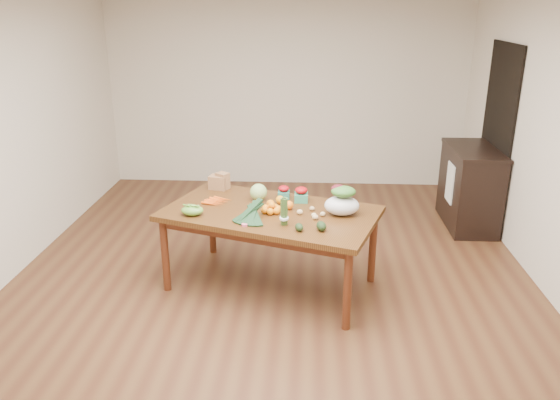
# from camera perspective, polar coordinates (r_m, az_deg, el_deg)

# --- Properties ---
(floor) EXTENTS (6.00, 6.00, 0.00)m
(floor) POSITION_cam_1_polar(r_m,az_deg,el_deg) (5.31, -0.81, -8.22)
(floor) COLOR brown
(floor) RESTS_ON ground
(room_walls) EXTENTS (5.02, 6.02, 2.70)m
(room_walls) POSITION_cam_1_polar(r_m,az_deg,el_deg) (4.82, -0.89, 6.06)
(room_walls) COLOR beige
(room_walls) RESTS_ON floor
(dining_table) EXTENTS (2.10, 1.59, 0.75)m
(dining_table) POSITION_cam_1_polar(r_m,az_deg,el_deg) (5.03, -1.00, -5.12)
(dining_table) COLOR #523113
(dining_table) RESTS_ON floor
(doorway_dark) EXTENTS (0.02, 1.00, 2.10)m
(doorway_dark) POSITION_cam_1_polar(r_m,az_deg,el_deg) (6.78, 21.66, 6.15)
(doorway_dark) COLOR black
(doorway_dark) RESTS_ON floor
(cabinet) EXTENTS (0.52, 1.02, 0.94)m
(cabinet) POSITION_cam_1_polar(r_m,az_deg,el_deg) (6.76, 19.21, 1.28)
(cabinet) COLOR black
(cabinet) RESTS_ON floor
(dish_towel) EXTENTS (0.02, 0.28, 0.45)m
(dish_towel) POSITION_cam_1_polar(r_m,az_deg,el_deg) (6.58, 17.33, 1.73)
(dish_towel) COLOR white
(dish_towel) RESTS_ON cabinet
(paper_bag) EXTENTS (0.28, 0.26, 0.16)m
(paper_bag) POSITION_cam_1_polar(r_m,az_deg,el_deg) (5.47, -6.46, 1.99)
(paper_bag) COLOR #936542
(paper_bag) RESTS_ON dining_table
(cabbage) EXTENTS (0.16, 0.16, 0.16)m
(cabbage) POSITION_cam_1_polar(r_m,az_deg,el_deg) (5.12, -2.26, 0.82)
(cabbage) COLOR #98AF65
(cabbage) RESTS_ON dining_table
(strawberry_basket_a) EXTENTS (0.14, 0.14, 0.10)m
(strawberry_basket_a) POSITION_cam_1_polar(r_m,az_deg,el_deg) (5.18, 0.39, 0.71)
(strawberry_basket_a) COLOR #AF0B19
(strawberry_basket_a) RESTS_ON dining_table
(strawberry_basket_b) EXTENTS (0.16, 0.16, 0.11)m
(strawberry_basket_b) POSITION_cam_1_polar(r_m,az_deg,el_deg) (5.10, 2.23, 0.45)
(strawberry_basket_b) COLOR #B80C13
(strawberry_basket_b) RESTS_ON dining_table
(orange_a) EXTENTS (0.07, 0.07, 0.07)m
(orange_a) POSITION_cam_1_polar(r_m,az_deg,el_deg) (4.95, -1.00, -0.38)
(orange_a) COLOR #FF650F
(orange_a) RESTS_ON dining_table
(orange_b) EXTENTS (0.08, 0.08, 0.08)m
(orange_b) POSITION_cam_1_polar(r_m,az_deg,el_deg) (5.04, -0.00, 0.03)
(orange_b) COLOR #FFA30F
(orange_b) RESTS_ON dining_table
(orange_c) EXTENTS (0.08, 0.08, 0.08)m
(orange_c) POSITION_cam_1_polar(r_m,az_deg,el_deg) (4.91, 0.94, -0.54)
(orange_c) COLOR orange
(orange_c) RESTS_ON dining_table
(mandarin_cluster) EXTENTS (0.23, 0.23, 0.10)m
(mandarin_cluster) POSITION_cam_1_polar(r_m,az_deg,el_deg) (4.83, -0.85, -0.73)
(mandarin_cluster) COLOR orange
(mandarin_cluster) RESTS_ON dining_table
(carrots) EXTENTS (0.28, 0.28, 0.03)m
(carrots) POSITION_cam_1_polar(r_m,az_deg,el_deg) (5.11, -6.57, -0.12)
(carrots) COLOR orange
(carrots) RESTS_ON dining_table
(snap_pea_bag) EXTENTS (0.20, 0.15, 0.09)m
(snap_pea_bag) POSITION_cam_1_polar(r_m,az_deg,el_deg) (4.83, -9.15, -1.07)
(snap_pea_bag) COLOR #69AD3A
(snap_pea_bag) RESTS_ON dining_table
(kale_bunch) EXTENTS (0.43, 0.48, 0.16)m
(kale_bunch) POSITION_cam_1_polar(r_m,az_deg,el_deg) (4.62, -3.21, -1.37)
(kale_bunch) COLOR black
(kale_bunch) RESTS_ON dining_table
(asparagus_bundle) EXTENTS (0.11, 0.14, 0.26)m
(asparagus_bundle) POSITION_cam_1_polar(r_m,az_deg,el_deg) (4.53, 0.43, -1.20)
(asparagus_bundle) COLOR #4C7B38
(asparagus_bundle) RESTS_ON dining_table
(potato_a) EXTENTS (0.05, 0.05, 0.05)m
(potato_a) POSITION_cam_1_polar(r_m,az_deg,el_deg) (4.80, 2.08, -1.26)
(potato_a) COLOR #D9B77D
(potato_a) RESTS_ON dining_table
(potato_b) EXTENTS (0.05, 0.04, 0.04)m
(potato_b) POSITION_cam_1_polar(r_m,az_deg,el_deg) (4.74, 3.56, -1.57)
(potato_b) COLOR #D9C57D
(potato_b) RESTS_ON dining_table
(potato_c) EXTENTS (0.05, 0.04, 0.04)m
(potato_c) POSITION_cam_1_polar(r_m,az_deg,el_deg) (4.77, 4.48, -1.47)
(potato_c) COLOR tan
(potato_c) RESTS_ON dining_table
(potato_d) EXTENTS (0.05, 0.04, 0.04)m
(potato_d) POSITION_cam_1_polar(r_m,az_deg,el_deg) (4.89, 3.37, -0.90)
(potato_d) COLOR tan
(potato_d) RESTS_ON dining_table
(potato_e) EXTENTS (0.05, 0.05, 0.05)m
(potato_e) POSITION_cam_1_polar(r_m,az_deg,el_deg) (4.69, 3.70, -1.80)
(potato_e) COLOR #DBBF7E
(potato_e) RESTS_ON dining_table
(avocado_a) EXTENTS (0.09, 0.11, 0.06)m
(avocado_a) POSITION_cam_1_polar(r_m,az_deg,el_deg) (4.45, 2.01, -2.86)
(avocado_a) COLOR black
(avocado_a) RESTS_ON dining_table
(avocado_b) EXTENTS (0.11, 0.13, 0.08)m
(avocado_b) POSITION_cam_1_polar(r_m,az_deg,el_deg) (4.47, 4.34, -2.73)
(avocado_b) COLOR black
(avocado_b) RESTS_ON dining_table
(salad_bag) EXTENTS (0.36, 0.32, 0.24)m
(salad_bag) POSITION_cam_1_polar(r_m,az_deg,el_deg) (4.79, 6.49, -0.21)
(salad_bag) COLOR white
(salad_bag) RESTS_ON dining_table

